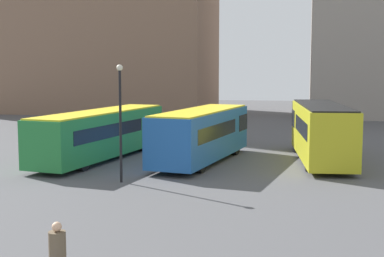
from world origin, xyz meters
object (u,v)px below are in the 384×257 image
at_px(bus_1, 202,133).
at_px(bus_2, 321,130).
at_px(bus_0, 103,132).
at_px(lamp_post_1, 120,113).
at_px(traveler, 57,248).

relative_size(bus_1, bus_2, 0.99).
relative_size(bus_0, bus_2, 1.17).
bearing_deg(lamp_post_1, bus_1, 67.27).
relative_size(bus_2, traveler, 6.43).
bearing_deg(bus_0, bus_1, -79.63).
distance_m(bus_1, bus_2, 6.65).
distance_m(traveler, lamp_post_1, 11.97).
relative_size(bus_0, traveler, 7.52).
distance_m(bus_2, traveler, 20.32).
height_order(bus_0, bus_2, bus_2).
height_order(bus_0, lamp_post_1, lamp_post_1).
relative_size(bus_1, traveler, 6.34).
xyz_separation_m(bus_0, bus_1, (5.80, 0.17, 0.06)).
relative_size(bus_0, lamp_post_1, 2.22).
bearing_deg(bus_1, traveler, -171.11).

